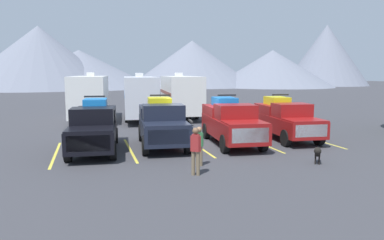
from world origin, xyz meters
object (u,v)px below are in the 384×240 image
object	(u,v)px
camper_trailer_b	(140,96)
person_a	(199,144)
pickup_truck_d	(286,119)
camper_trailer_c	(181,94)
camper_trailer_a	(90,95)
pickup_truck_b	(162,123)
pickup_truck_c	(231,122)
person_b	(196,148)
pickup_truck_a	(94,126)
dog	(318,152)

from	to	relation	value
camper_trailer_b	person_a	size ratio (longest dim) A/B	5.50
pickup_truck_d	camper_trailer_c	xyz separation A→B (m)	(-3.31, 10.80, 0.82)
camper_trailer_a	person_a	size ratio (longest dim) A/B	5.84
pickup_truck_b	pickup_truck_c	xyz separation A→B (m)	(3.55, -0.43, -0.02)
pickup_truck_c	camper_trailer_b	size ratio (longest dim) A/B	0.65
pickup_truck_d	pickup_truck_b	bearing A→B (deg)	-179.45
pickup_truck_b	person_a	size ratio (longest dim) A/B	3.44
pickup_truck_d	person_b	world-z (taller)	pickup_truck_d
camper_trailer_a	pickup_truck_a	bearing A→B (deg)	-89.40
pickup_truck_d	camper_trailer_c	distance (m)	11.33
camper_trailer_c	pickup_truck_b	bearing A→B (deg)	-108.88
pickup_truck_a	person_a	distance (m)	5.72
dog	camper_trailer_a	bearing A→B (deg)	118.39
camper_trailer_c	person_a	xyz separation A→B (m)	(-3.09, -15.20, -1.04)
camper_trailer_a	person_b	distance (m)	16.83
pickup_truck_a	pickup_truck_d	size ratio (longest dim) A/B	1.04
pickup_truck_a	camper_trailer_c	bearing A→B (deg)	57.61
pickup_truck_c	person_a	distance (m)	4.88
camper_trailer_a	pickup_truck_b	bearing A→B (deg)	-72.61
person_a	person_b	world-z (taller)	person_b
pickup_truck_a	person_b	world-z (taller)	pickup_truck_a
pickup_truck_b	camper_trailer_a	xyz separation A→B (m)	(-3.41, 10.90, 0.78)
pickup_truck_d	person_b	bearing A→B (deg)	-140.94
pickup_truck_a	dog	bearing A→B (deg)	-30.69
pickup_truck_d	pickup_truck_a	bearing A→B (deg)	-178.60
pickup_truck_b	camper_trailer_c	distance (m)	11.51
person_b	pickup_truck_a	bearing A→B (deg)	122.69
pickup_truck_b	dog	distance (m)	7.57
pickup_truck_a	pickup_truck_d	xyz separation A→B (m)	(10.32, 0.25, -0.03)
pickup_truck_a	pickup_truck_b	size ratio (longest dim) A/B	1.05
pickup_truck_d	dog	distance (m)	5.67
camper_trailer_a	dog	world-z (taller)	camper_trailer_a
dog	camper_trailer_c	bearing A→B (deg)	95.76
pickup_truck_c	dog	xyz separation A→B (m)	(1.80, -4.88, -0.68)
person_a	camper_trailer_c	bearing A→B (deg)	78.52
pickup_truck_b	pickup_truck_c	world-z (taller)	pickup_truck_b
pickup_truck_a	camper_trailer_b	xyz separation A→B (m)	(3.58, 10.25, 0.77)
pickup_truck_b	camper_trailer_b	world-z (taller)	camper_trailer_b
pickup_truck_c	camper_trailer_c	world-z (taller)	camper_trailer_c
camper_trailer_c	person_b	xyz separation A→B (m)	(-3.58, -16.40, -0.95)
camper_trailer_a	person_a	world-z (taller)	camper_trailer_a
pickup_truck_c	pickup_truck_a	bearing A→B (deg)	177.90
pickup_truck_b	dog	world-z (taller)	pickup_truck_b
pickup_truck_b	camper_trailer_c	bearing A→B (deg)	71.12
pickup_truck_a	dog	distance (m)	10.08
person_a	camper_trailer_b	bearing A→B (deg)	91.37
pickup_truck_d	dog	xyz separation A→B (m)	(-1.68, -5.38, -0.64)
camper_trailer_a	camper_trailer_b	world-z (taller)	camper_trailer_a
pickup_truck_c	person_a	size ratio (longest dim) A/B	3.60
pickup_truck_a	pickup_truck_b	bearing A→B (deg)	3.19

